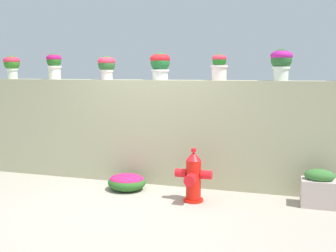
# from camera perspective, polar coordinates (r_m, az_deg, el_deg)

# --- Properties ---
(ground_plane) EXTENTS (24.00, 24.00, 0.00)m
(ground_plane) POSITION_cam_1_polar(r_m,az_deg,el_deg) (5.49, -5.69, -11.75)
(ground_plane) COLOR #A29889
(stone_wall) EXTENTS (6.50, 0.38, 1.72)m
(stone_wall) POSITION_cam_1_polar(r_m,az_deg,el_deg) (6.44, -1.54, -0.83)
(stone_wall) COLOR tan
(stone_wall) RESTS_ON ground
(potted_plant_0) EXTENTS (0.29, 0.29, 0.43)m
(potted_plant_0) POSITION_cam_1_polar(r_m,az_deg,el_deg) (7.71, -22.06, 8.46)
(potted_plant_0) COLOR silver
(potted_plant_0) RESTS_ON stone_wall
(potted_plant_1) EXTENTS (0.27, 0.27, 0.45)m
(potted_plant_1) POSITION_cam_1_polar(r_m,az_deg,el_deg) (7.20, -16.47, 8.82)
(potted_plant_1) COLOR silver
(potted_plant_1) RESTS_ON stone_wall
(potted_plant_2) EXTENTS (0.30, 0.30, 0.40)m
(potted_plant_2) POSITION_cam_1_polar(r_m,az_deg,el_deg) (6.68, -9.05, 8.87)
(potted_plant_2) COLOR silver
(potted_plant_2) RESTS_ON stone_wall
(potted_plant_3) EXTENTS (0.33, 0.33, 0.44)m
(potted_plant_3) POSITION_cam_1_polar(r_m,az_deg,el_deg) (6.38, -1.17, 9.19)
(potted_plant_3) COLOR silver
(potted_plant_3) RESTS_ON stone_wall
(potted_plant_4) EXTENTS (0.27, 0.27, 0.41)m
(potted_plant_4) POSITION_cam_1_polar(r_m,az_deg,el_deg) (6.15, 7.57, 8.85)
(potted_plant_4) COLOR silver
(potted_plant_4) RESTS_ON stone_wall
(potted_plant_5) EXTENTS (0.32, 0.32, 0.47)m
(potted_plant_5) POSITION_cam_1_polar(r_m,az_deg,el_deg) (6.05, 16.38, 9.18)
(potted_plant_5) COLOR silver
(potted_plant_5) RESTS_ON stone_wall
(fire_hydrant) EXTENTS (0.53, 0.43, 0.77)m
(fire_hydrant) POSITION_cam_1_polar(r_m,az_deg,el_deg) (5.57, 3.74, -7.58)
(fire_hydrant) COLOR red
(fire_hydrant) RESTS_ON ground
(flower_bush_left) EXTENTS (0.60, 0.54, 0.26)m
(flower_bush_left) POSITION_cam_1_polar(r_m,az_deg,el_deg) (6.19, -6.11, -8.13)
(flower_bush_left) COLOR #2A6123
(flower_bush_left) RESTS_ON ground
(planter_box) EXTENTS (0.47, 0.31, 0.53)m
(planter_box) POSITION_cam_1_polar(r_m,az_deg,el_deg) (5.78, 21.37, -8.60)
(planter_box) COLOR #BBA69D
(planter_box) RESTS_ON ground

